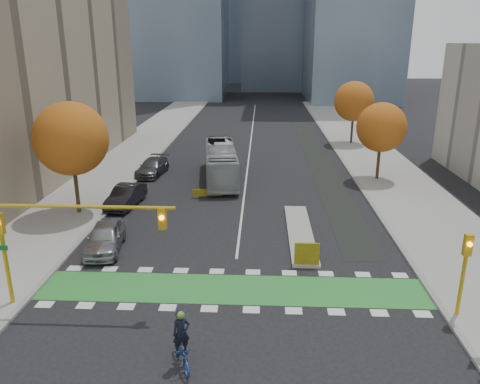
# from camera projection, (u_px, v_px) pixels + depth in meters

# --- Properties ---
(ground) EXTENTS (300.00, 300.00, 0.00)m
(ground) POSITION_uv_depth(u_px,v_px,m) (231.00, 305.00, 22.57)
(ground) COLOR black
(ground) RESTS_ON ground
(sidewalk_west) EXTENTS (7.00, 120.00, 0.15)m
(sidewalk_west) POSITION_uv_depth(u_px,v_px,m) (96.00, 182.00, 42.16)
(sidewalk_west) COLOR gray
(sidewalk_west) RESTS_ON ground
(sidewalk_east) EXTENTS (7.00, 120.00, 0.15)m
(sidewalk_east) POSITION_uv_depth(u_px,v_px,m) (399.00, 186.00, 40.97)
(sidewalk_east) COLOR gray
(sidewalk_east) RESTS_ON ground
(curb_west) EXTENTS (0.30, 120.00, 0.16)m
(curb_west) POSITION_uv_depth(u_px,v_px,m) (134.00, 182.00, 42.01)
(curb_west) COLOR gray
(curb_west) RESTS_ON ground
(curb_east) EXTENTS (0.30, 120.00, 0.16)m
(curb_east) POSITION_uv_depth(u_px,v_px,m) (359.00, 185.00, 41.12)
(curb_east) COLOR gray
(curb_east) RESTS_ON ground
(bike_crossing) EXTENTS (20.00, 3.00, 0.01)m
(bike_crossing) POSITION_uv_depth(u_px,v_px,m) (233.00, 289.00, 23.99)
(bike_crossing) COLOR #2B8431
(bike_crossing) RESTS_ON ground
(centre_line) EXTENTS (0.15, 70.00, 0.01)m
(centre_line) POSITION_uv_depth(u_px,v_px,m) (251.00, 140.00, 60.61)
(centre_line) COLOR silver
(centre_line) RESTS_ON ground
(bike_lane_paint) EXTENTS (2.50, 50.00, 0.01)m
(bike_lane_paint) POSITION_uv_depth(u_px,v_px,m) (318.00, 159.00, 50.76)
(bike_lane_paint) COLOR black
(bike_lane_paint) RESTS_ON ground
(median_island) EXTENTS (1.60, 10.00, 0.16)m
(median_island) POSITION_uv_depth(u_px,v_px,m) (300.00, 232.00, 30.92)
(median_island) COLOR gray
(median_island) RESTS_ON ground
(hazard_board) EXTENTS (1.40, 0.12, 1.30)m
(hazard_board) POSITION_uv_depth(u_px,v_px,m) (307.00, 254.00, 26.14)
(hazard_board) COLOR yellow
(hazard_board) RESTS_ON median_island
(tree_west) EXTENTS (5.20, 5.20, 8.22)m
(tree_west) POSITION_uv_depth(u_px,v_px,m) (71.00, 139.00, 32.79)
(tree_west) COLOR #332114
(tree_west) RESTS_ON ground
(tree_east_near) EXTENTS (4.40, 4.40, 7.08)m
(tree_east_near) POSITION_uv_depth(u_px,v_px,m) (381.00, 127.00, 41.47)
(tree_east_near) COLOR #332114
(tree_east_near) RESTS_ON ground
(tree_east_far) EXTENTS (4.80, 4.80, 7.65)m
(tree_east_far) POSITION_uv_depth(u_px,v_px,m) (354.00, 101.00, 56.55)
(tree_east_far) COLOR #332114
(tree_east_far) RESTS_ON ground
(traffic_signal_west) EXTENTS (8.53, 0.56, 5.20)m
(traffic_signal_west) POSITION_uv_depth(u_px,v_px,m) (55.00, 228.00, 21.20)
(traffic_signal_west) COLOR #BF9914
(traffic_signal_west) RESTS_ON ground
(traffic_signal_east) EXTENTS (0.35, 0.43, 4.10)m
(traffic_signal_east) POSITION_uv_depth(u_px,v_px,m) (465.00, 263.00, 20.78)
(traffic_signal_east) COLOR #BF9914
(traffic_signal_east) RESTS_ON ground
(cyclist) EXTENTS (1.52, 2.20, 2.41)m
(cyclist) POSITION_uv_depth(u_px,v_px,m) (182.00, 348.00, 18.11)
(cyclist) COLOR navy
(cyclist) RESTS_ON ground
(bus) EXTENTS (4.01, 11.69, 3.19)m
(bus) POSITION_uv_depth(u_px,v_px,m) (221.00, 162.00, 42.73)
(bus) COLOR #A3A8AA
(bus) RESTS_ON ground
(parked_car_a) EXTENTS (2.58, 5.10, 1.67)m
(parked_car_a) POSITION_uv_depth(u_px,v_px,m) (105.00, 237.00, 28.28)
(parked_car_a) COLOR gray
(parked_car_a) RESTS_ON ground
(parked_car_b) EXTENTS (2.24, 5.05, 1.61)m
(parked_car_b) POSITION_uv_depth(u_px,v_px,m) (126.00, 196.00, 35.93)
(parked_car_b) COLOR black
(parked_car_b) RESTS_ON ground
(parked_car_c) EXTENTS (2.66, 5.42, 1.52)m
(parked_car_c) POSITION_uv_depth(u_px,v_px,m) (152.00, 167.00, 44.50)
(parked_car_c) COLOR #48494D
(parked_car_c) RESTS_ON ground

